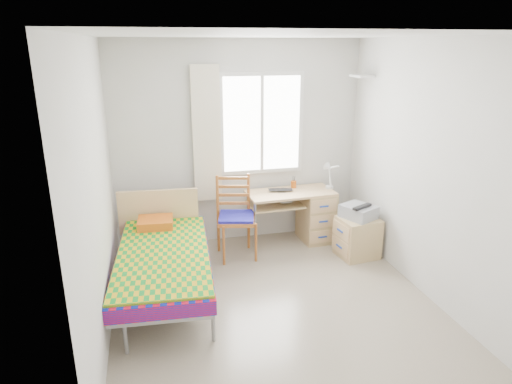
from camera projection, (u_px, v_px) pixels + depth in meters
floor at (275, 304)px, 4.66m from camera, size 3.50×3.50×0.00m
ceiling at (278, 35)px, 3.85m from camera, size 3.50×3.50×0.00m
wall_back at (239, 144)px, 5.87m from camera, size 3.20×0.00×3.20m
wall_left at (97, 195)px, 3.90m from camera, size 0.00×3.50×3.50m
wall_right at (428, 171)px, 4.62m from camera, size 0.00×3.50×3.50m
window at (262, 124)px, 5.84m from camera, size 1.10×0.04×1.30m
curtain at (207, 135)px, 5.67m from camera, size 0.35×0.05×1.70m
floating_shelf at (362, 76)px, 5.62m from camera, size 0.20×0.32×0.03m
bed at (163, 256)px, 4.76m from camera, size 1.07×2.06×0.87m
desk at (311, 213)px, 6.07m from camera, size 1.15×0.57×0.70m
chair at (236, 212)px, 5.58m from camera, size 0.52×0.52×1.01m
cabinet at (357, 237)px, 5.64m from camera, size 0.51×0.46×0.50m
printer at (358, 211)px, 5.56m from camera, size 0.46×0.48×0.16m
laptop at (281, 191)px, 5.88m from camera, size 0.34×0.25×0.02m
pen_cup at (294, 184)px, 6.06m from camera, size 0.08×0.08×0.09m
task_lamp at (329, 173)px, 5.85m from camera, size 0.22×0.32×0.40m
book at (279, 200)px, 5.93m from camera, size 0.17×0.22×0.02m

